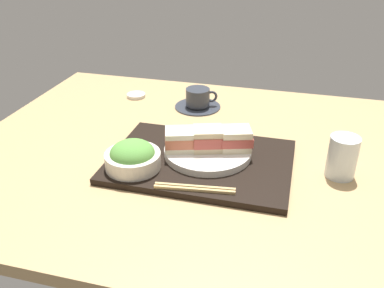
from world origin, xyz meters
The scene contains 11 objects.
ground_plane centered at (0.00, 0.00, -1.50)cm, with size 140.00×100.00×3.00cm, color tan.
serving_tray centered at (-4.77, -6.79, 0.83)cm, with size 44.99×31.93×1.67cm, color black.
sandwich_plate centered at (-3.56, -4.41, 2.55)cm, with size 22.16×22.16×1.77cm, color silver.
sandwich_near centered at (-10.32, -6.29, 6.02)cm, with size 9.01×8.39×5.17cm.
sandwich_middle centered at (-3.56, -4.41, 6.25)cm, with size 9.04×8.58×5.62cm.
sandwich_far centered at (3.19, -2.54, 6.19)cm, with size 9.40×8.58×5.51cm.
salad_bowl centered at (-19.55, -15.04, 4.56)cm, with size 13.43×13.43×6.82cm.
chopsticks_pair centered at (-2.78, -20.50, 2.02)cm, with size 18.23×4.05×0.70cm.
coffee_cup centered at (-14.40, 28.24, 2.64)cm, with size 14.90×14.90×6.37cm.
drinking_glass centered at (28.77, -3.29, 5.16)cm, with size 6.95×6.95×10.33cm, color silver.
small_sauce_dish centered at (-37.35, 31.47, 0.56)cm, with size 6.36×6.36×1.12cm, color silver.
Camera 1 is at (16.88, -96.22, 55.21)cm, focal length 39.71 mm.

